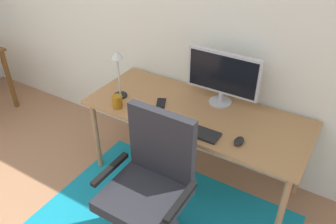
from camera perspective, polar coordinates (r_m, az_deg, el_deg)
The scene contains 9 objects.
wall_back at distance 2.92m, azimuth -0.16°, elevation 16.86°, with size 6.00×0.10×2.60m, color silver.
desk at distance 2.65m, azimuth 4.67°, elevation -0.94°, with size 1.72×0.70×0.71m.
monitor at distance 2.62m, azimuth 9.16°, elevation 6.13°, with size 0.58×0.18×0.43m.
keyboard at distance 2.40m, azimuth 3.74°, elevation -2.88°, with size 0.43×0.13×0.02m, color black.
computer_mouse at distance 2.33m, azimuth 11.77°, elevation -4.78°, with size 0.06×0.10×0.03m, color black.
coffee_cup at distance 2.65m, azimuth -8.45°, elevation 1.74°, with size 0.08×0.08×0.10m, color #985D0F.
cell_phone at distance 2.69m, azimuth -1.17°, elevation 1.49°, with size 0.07×0.14×0.01m, color black.
desk_lamp at distance 2.69m, azimuth -8.38°, elevation 7.56°, with size 0.11×0.11×0.40m.
office_chair at distance 2.32m, azimuth -3.09°, elevation -14.36°, with size 0.57×0.56×1.03m.
Camera 1 is at (1.46, -0.19, 2.15)m, focal length 36.48 mm.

